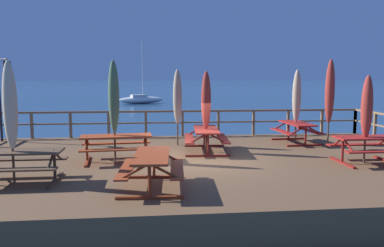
{
  "coord_description": "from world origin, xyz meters",
  "views": [
    {
      "loc": [
        -1.26,
        -11.37,
        3.36
      ],
      "look_at": [
        0.0,
        0.7,
        1.87
      ],
      "focal_mm": 36.0,
      "sensor_mm": 36.0,
      "label": 1
    }
  ],
  "objects_px": {
    "picnic_table_front_left": "(152,163)",
    "picnic_table_back_left": "(14,159)",
    "patio_umbrella_tall_mid_left": "(367,108)",
    "sailboat_distant": "(141,100)",
    "patio_umbrella_tall_mid_right": "(177,97)",
    "patio_umbrella_short_back": "(330,92)",
    "lamp_post_hooked": "(2,86)",
    "patio_umbrella_tall_back_left": "(297,96)",
    "picnic_table_back_right": "(366,144)",
    "patio_umbrella_tall_front": "(10,106)",
    "patio_umbrella_short_mid": "(206,101)",
    "picnic_table_mid_left": "(206,135)",
    "picnic_table_mid_centre": "(297,128)",
    "picnic_table_front_right": "(116,142)",
    "patio_umbrella_short_front": "(114,97)"
  },
  "relations": [
    {
      "from": "picnic_table_front_left",
      "to": "picnic_table_back_left",
      "type": "height_order",
      "value": "same"
    },
    {
      "from": "patio_umbrella_tall_mid_left",
      "to": "sailboat_distant",
      "type": "distance_m",
      "value": 38.92
    },
    {
      "from": "patio_umbrella_tall_mid_right",
      "to": "patio_umbrella_short_back",
      "type": "bearing_deg",
      "value": -11.57
    },
    {
      "from": "patio_umbrella_tall_mid_right",
      "to": "lamp_post_hooked",
      "type": "distance_m",
      "value": 6.7
    },
    {
      "from": "patio_umbrella_tall_back_left",
      "to": "patio_umbrella_tall_mid_left",
      "type": "bearing_deg",
      "value": -78.93
    },
    {
      "from": "picnic_table_front_left",
      "to": "patio_umbrella_tall_back_left",
      "type": "relative_size",
      "value": 0.76
    },
    {
      "from": "picnic_table_back_right",
      "to": "patio_umbrella_tall_front",
      "type": "bearing_deg",
      "value": -172.72
    },
    {
      "from": "patio_umbrella_tall_mid_left",
      "to": "patio_umbrella_tall_front",
      "type": "relative_size",
      "value": 0.89
    },
    {
      "from": "patio_umbrella_tall_mid_left",
      "to": "patio_umbrella_short_mid",
      "type": "height_order",
      "value": "patio_umbrella_short_mid"
    },
    {
      "from": "picnic_table_mid_left",
      "to": "lamp_post_hooked",
      "type": "xyz_separation_m",
      "value": [
        -7.4,
        2.71,
        1.55
      ]
    },
    {
      "from": "patio_umbrella_short_mid",
      "to": "picnic_table_mid_centre",
      "type": "bearing_deg",
      "value": 20.85
    },
    {
      "from": "picnic_table_mid_centre",
      "to": "patio_umbrella_tall_front",
      "type": "bearing_deg",
      "value": -151.37
    },
    {
      "from": "patio_umbrella_tall_mid_right",
      "to": "picnic_table_back_left",
      "type": "bearing_deg",
      "value": -132.06
    },
    {
      "from": "lamp_post_hooked",
      "to": "sailboat_distant",
      "type": "bearing_deg",
      "value": 82.75
    },
    {
      "from": "picnic_table_front_right",
      "to": "lamp_post_hooked",
      "type": "height_order",
      "value": "lamp_post_hooked"
    },
    {
      "from": "patio_umbrella_tall_mid_right",
      "to": "patio_umbrella_tall_back_left",
      "type": "distance_m",
      "value": 4.46
    },
    {
      "from": "patio_umbrella_short_back",
      "to": "sailboat_distant",
      "type": "relative_size",
      "value": 0.4
    },
    {
      "from": "picnic_table_front_right",
      "to": "patio_umbrella_short_mid",
      "type": "height_order",
      "value": "patio_umbrella_short_mid"
    },
    {
      "from": "picnic_table_mid_centre",
      "to": "picnic_table_back_left",
      "type": "height_order",
      "value": "same"
    },
    {
      "from": "lamp_post_hooked",
      "to": "patio_umbrella_tall_front",
      "type": "bearing_deg",
      "value": -68.55
    },
    {
      "from": "picnic_table_front_right",
      "to": "patio_umbrella_short_mid",
      "type": "relative_size",
      "value": 0.82
    },
    {
      "from": "patio_umbrella_short_mid",
      "to": "sailboat_distant",
      "type": "bearing_deg",
      "value": 95.02
    },
    {
      "from": "picnic_table_mid_left",
      "to": "picnic_table_back_left",
      "type": "distance_m",
      "value": 6.0
    },
    {
      "from": "picnic_table_back_left",
      "to": "patio_umbrella_tall_back_left",
      "type": "xyz_separation_m",
      "value": [
        8.6,
        4.64,
        1.18
      ]
    },
    {
      "from": "picnic_table_mid_left",
      "to": "picnic_table_back_right",
      "type": "bearing_deg",
      "value": -26.76
    },
    {
      "from": "picnic_table_front_left",
      "to": "lamp_post_hooked",
      "type": "height_order",
      "value": "lamp_post_hooked"
    },
    {
      "from": "picnic_table_front_left",
      "to": "sailboat_distant",
      "type": "distance_m",
      "value": 40.03
    },
    {
      "from": "picnic_table_mid_left",
      "to": "picnic_table_back_left",
      "type": "bearing_deg",
      "value": -146.47
    },
    {
      "from": "picnic_table_mid_left",
      "to": "patio_umbrella_tall_back_left",
      "type": "distance_m",
      "value": 4.01
    },
    {
      "from": "picnic_table_mid_left",
      "to": "lamp_post_hooked",
      "type": "distance_m",
      "value": 8.03
    },
    {
      "from": "picnic_table_mid_centre",
      "to": "patio_umbrella_tall_back_left",
      "type": "xyz_separation_m",
      "value": [
        -0.04,
        0.0,
        1.19
      ]
    },
    {
      "from": "picnic_table_back_right",
      "to": "patio_umbrella_tall_back_left",
      "type": "relative_size",
      "value": 0.64
    },
    {
      "from": "picnic_table_mid_centre",
      "to": "patio_umbrella_tall_mid_right",
      "type": "distance_m",
      "value": 4.66
    },
    {
      "from": "picnic_table_mid_centre",
      "to": "patio_umbrella_short_mid",
      "type": "xyz_separation_m",
      "value": [
        -3.65,
        -1.39,
        1.14
      ]
    },
    {
      "from": "picnic_table_back_left",
      "to": "picnic_table_back_right",
      "type": "bearing_deg",
      "value": 6.83
    },
    {
      "from": "patio_umbrella_tall_back_left",
      "to": "picnic_table_back_left",
      "type": "bearing_deg",
      "value": -151.62
    },
    {
      "from": "patio_umbrella_short_front",
      "to": "patio_umbrella_tall_front",
      "type": "distance_m",
      "value": 3.1
    },
    {
      "from": "patio_umbrella_tall_mid_right",
      "to": "picnic_table_mid_centre",
      "type": "bearing_deg",
      "value": 0.67
    },
    {
      "from": "sailboat_distant",
      "to": "picnic_table_mid_centre",
      "type": "bearing_deg",
      "value": -78.86
    },
    {
      "from": "patio_umbrella_tall_mid_right",
      "to": "patio_umbrella_short_mid",
      "type": "bearing_deg",
      "value": -57.53
    },
    {
      "from": "picnic_table_back_left",
      "to": "patio_umbrella_tall_mid_right",
      "type": "relative_size",
      "value": 0.8
    },
    {
      "from": "patio_umbrella_tall_mid_left",
      "to": "patio_umbrella_short_back",
      "type": "height_order",
      "value": "patio_umbrella_short_back"
    },
    {
      "from": "picnic_table_mid_centre",
      "to": "patio_umbrella_short_mid",
      "type": "bearing_deg",
      "value": -159.15
    },
    {
      "from": "patio_umbrella_tall_back_left",
      "to": "sailboat_distant",
      "type": "distance_m",
      "value": 35.32
    },
    {
      "from": "picnic_table_mid_left",
      "to": "patio_umbrella_short_mid",
      "type": "relative_size",
      "value": 0.83
    },
    {
      "from": "picnic_table_back_right",
      "to": "patio_umbrella_tall_mid_left",
      "type": "relative_size",
      "value": 0.7
    },
    {
      "from": "picnic_table_front_right",
      "to": "patio_umbrella_short_back",
      "type": "distance_m",
      "value": 7.44
    },
    {
      "from": "patio_umbrella_tall_front",
      "to": "patio_umbrella_short_mid",
      "type": "bearing_deg",
      "value": 33.69
    },
    {
      "from": "picnic_table_mid_centre",
      "to": "patio_umbrella_tall_front",
      "type": "height_order",
      "value": "patio_umbrella_tall_front"
    },
    {
      "from": "patio_umbrella_tall_front",
      "to": "patio_umbrella_short_front",
      "type": "bearing_deg",
      "value": 46.81
    }
  ]
}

